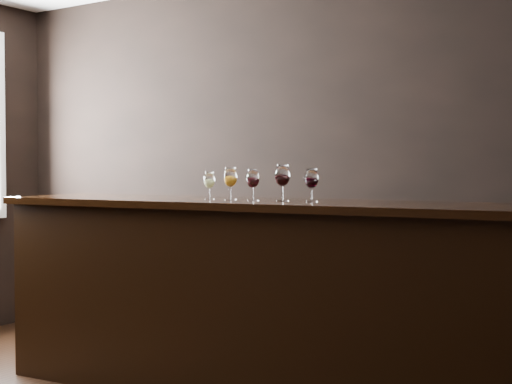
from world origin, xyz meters
The scene contains 9 objects.
room_shell centered at (-0.23, 0.11, 1.81)m, with size 5.02×4.52×2.81m.
bar_counter centered at (0.43, 1.40, 0.57)m, with size 3.28×0.71×1.15m, color black.
bar_top centered at (0.43, 1.40, 1.17)m, with size 3.39×0.79×0.04m, color black.
back_bar_shelf centered at (-0.40, 2.03, 0.44)m, with size 2.45×0.40×0.88m, color black.
glass_white centered at (0.10, 1.39, 1.30)m, with size 0.07×0.07×0.17m.
glass_amber centered at (0.26, 1.39, 1.32)m, with size 0.08×0.08×0.20m.
glass_red_a centered at (0.43, 1.38, 1.32)m, with size 0.08×0.08×0.19m.
glass_red_b centered at (0.61, 1.42, 1.33)m, with size 0.09×0.09×0.21m.
glass_red_c centered at (0.80, 1.43, 1.32)m, with size 0.08×0.08×0.19m.
Camera 1 is at (2.74, -2.17, 1.39)m, focal length 50.00 mm.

